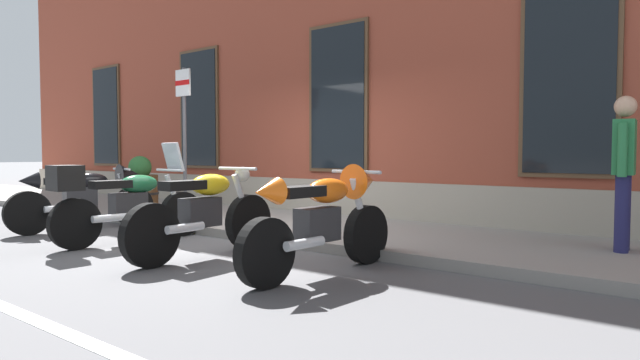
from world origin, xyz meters
TOP-DOWN VIEW (x-y plane):
  - ground_plane at (0.00, 0.00)m, footprint 140.00×140.00m
  - sidewalk at (0.00, 1.28)m, footprint 27.93×2.55m
  - brick_pub_facade at (-0.00, 5.65)m, footprint 21.93×6.30m
  - motorcycle_black_sport at (-2.30, -0.67)m, footprint 0.68×2.14m
  - motorcycle_green_touring at (-0.77, -1.05)m, footprint 0.62×2.09m
  - motorcycle_yellow_naked at (0.76, -0.99)m, footprint 0.62×2.03m
  - motorcycle_orange_sport at (2.31, -0.79)m, footprint 0.62×2.03m
  - pedestrian_striped_shirt at (4.45, 1.54)m, footprint 0.23×0.59m
  - parking_sign at (-1.91, 0.79)m, footprint 0.36×0.07m
  - barrel_planter at (-2.97, 0.63)m, footprint 0.64×0.64m

SIDE VIEW (x-z plane):
  - ground_plane at x=0.00m, z-range 0.00..0.00m
  - sidewalk at x=0.00m, z-range 0.00..0.12m
  - motorcycle_yellow_naked at x=0.76m, z-range -0.01..0.99m
  - barrel_planter at x=-2.97m, z-range 0.04..1.03m
  - motorcycle_black_sport at x=-2.30m, z-range 0.05..1.04m
  - motorcycle_green_touring at x=-0.77m, z-range -0.11..1.20m
  - motorcycle_orange_sport at x=2.31m, z-range 0.05..1.09m
  - pedestrian_striped_shirt at x=4.45m, z-range 0.22..1.85m
  - parking_sign at x=-1.91m, z-range 0.48..2.94m
  - brick_pub_facade at x=0.00m, z-range -0.01..8.85m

